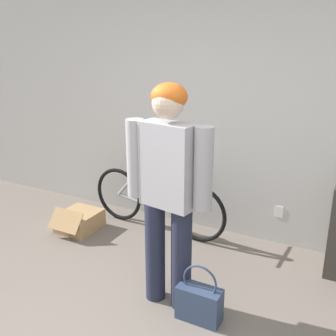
% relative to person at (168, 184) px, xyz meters
% --- Properties ---
extents(wall_back, '(8.00, 0.07, 2.60)m').
position_rel_person_xyz_m(wall_back, '(0.00, 1.42, 0.29)').
color(wall_back, silver).
rests_on(wall_back, ground_plane).
extents(person, '(0.69, 0.26, 1.74)m').
position_rel_person_xyz_m(person, '(0.00, 0.00, 0.00)').
color(person, '#23283D').
rests_on(person, ground_plane).
extents(bicycle, '(1.67, 0.46, 0.70)m').
position_rel_person_xyz_m(bicycle, '(-0.71, 1.06, -0.67)').
color(bicycle, black).
rests_on(bicycle, ground_plane).
extents(handbag, '(0.34, 0.16, 0.46)m').
position_rel_person_xyz_m(handbag, '(0.31, -0.09, -0.86)').
color(handbag, '#334260').
rests_on(handbag, ground_plane).
extents(cardboard_box, '(0.40, 0.51, 0.29)m').
position_rel_person_xyz_m(cardboard_box, '(-1.48, 0.66, -0.91)').
color(cardboard_box, tan).
rests_on(cardboard_box, ground_plane).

